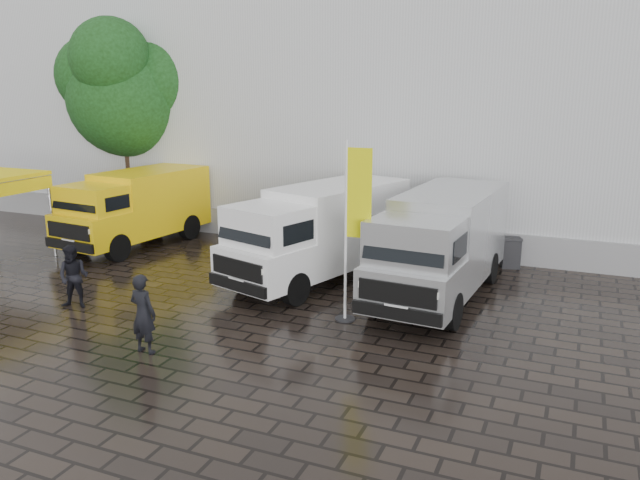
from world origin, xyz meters
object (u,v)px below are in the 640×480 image
object	(u,v)px
van_white	(318,235)
flagpole	(353,224)
van_yellow	(135,210)
person_front	(143,314)
van_silver	(440,248)
wheelie_bin	(511,252)
person_tent	(74,277)

from	to	relation	value
van_white	flagpole	distance (m)	3.57
van_yellow	flagpole	bearing A→B (deg)	-16.09
person_front	flagpole	bearing A→B (deg)	-130.58
van_white	van_silver	bearing A→B (deg)	14.29
van_yellow	flagpole	world-z (taller)	flagpole
flagpole	van_silver	bearing A→B (deg)	58.31
wheelie_bin	person_tent	xyz separation A→B (m)	(-9.99, -8.28, 0.34)
van_silver	flagpole	bearing A→B (deg)	-117.59
van_white	person_tent	xyz separation A→B (m)	(-4.90, -4.64, -0.55)
van_silver	person_tent	distance (m)	9.64
flagpole	wheelie_bin	bearing A→B (deg)	64.57
van_silver	person_tent	bearing A→B (deg)	-148.31
flagpole	wheelie_bin	xyz separation A→B (m)	(3.03, 6.37, -1.94)
van_white	wheelie_bin	size ratio (longest dim) A/B	6.56
van_white	van_silver	size ratio (longest dim) A/B	0.98
van_yellow	person_tent	bearing A→B (deg)	-58.76
van_white	person_front	world-z (taller)	van_white
van_silver	person_front	distance (m)	7.90
flagpole	wheelie_bin	world-z (taller)	flagpole
wheelie_bin	person_front	xyz separation A→B (m)	(-6.52, -9.87, 0.40)
van_yellow	wheelie_bin	distance (m)	13.00
van_white	person_tent	bearing A→B (deg)	-119.42
van_white	van_yellow	bearing A→B (deg)	-171.94
van_yellow	van_white	xyz separation A→B (m)	(7.66, -1.23, 0.06)
wheelie_bin	person_tent	world-z (taller)	person_tent
van_silver	wheelie_bin	xyz separation A→B (m)	(1.46, 3.83, -0.93)
van_yellow	van_silver	xyz separation A→B (m)	(11.29, -1.41, 0.09)
flagpole	person_tent	distance (m)	7.39
van_yellow	person_front	size ratio (longest dim) A/B	3.25
person_front	wheelie_bin	bearing A→B (deg)	-119.13
wheelie_bin	van_yellow	bearing A→B (deg)	173.85
van_yellow	flagpole	size ratio (longest dim) A/B	1.30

